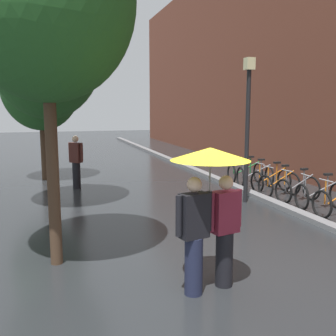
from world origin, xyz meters
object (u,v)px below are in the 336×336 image
Objects in this scene: parked_bicycle_5 at (255,176)px; parked_bicycle_6 at (245,173)px; parked_bicycle_1 at (320,195)px; parked_bicycle_2 at (298,189)px; street_lamp_post at (248,119)px; street_tree_2 at (40,85)px; parked_bicycle_3 at (279,184)px; couple_under_umbrella at (210,196)px; parked_bicycle_4 at (271,180)px; street_tree_1 at (45,50)px; pedestrian_walking_midground at (76,161)px.

parked_bicycle_5 is 0.73m from parked_bicycle_6.
parked_bicycle_1 is 1.00× the size of parked_bicycle_2.
street_lamp_post is (-1.47, 1.29, 1.97)m from parked_bicycle_1.
street_lamp_post is (-1.35, -2.53, 1.97)m from parked_bicycle_6.
parked_bicycle_6 is at bearing 91.80° from parked_bicycle_1.
street_tree_2 is 10.05m from parked_bicycle_1.
couple_under_umbrella is at bearing -131.76° from parked_bicycle_3.
parked_bicycle_4 is at bearing 79.17° from parked_bicycle_3.
street_tree_1 reaches higher than couple_under_umbrella.
street_lamp_post reaches higher than couple_under_umbrella.
street_lamp_post is at bearing -118.17° from parked_bicycle_6.
street_lamp_post is at bearing -145.85° from parked_bicycle_4.
street_tree_1 is at bearing 160.92° from parked_bicycle_1.
parked_bicycle_1 is 3.82m from parked_bicycle_6.
parked_bicycle_5 is at bearing 6.67° from street_tree_1.
parked_bicycle_4 is at bearing 34.15° from street_lamp_post.
parked_bicycle_2 is at bearing -87.69° from parked_bicycle_5.
street_tree_2 reaches higher than parked_bicycle_3.
street_tree_1 is 5.07× the size of parked_bicycle_1.
street_tree_2 is 4.39× the size of parked_bicycle_2.
street_tree_2 reaches higher than parked_bicycle_5.
street_tree_2 reaches higher than parked_bicycle_2.
parked_bicycle_5 is 5.97m from pedestrian_walking_midground.
pedestrian_walking_midground reaches higher than parked_bicycle_6.
parked_bicycle_4 is 0.96× the size of parked_bicycle_5.
parked_bicycle_2 is at bearing 42.86° from couple_under_umbrella.
parked_bicycle_1 is at bearing -41.27° from street_lamp_post.
parked_bicycle_1 is 1.04× the size of parked_bicycle_6.
parked_bicycle_3 is 2.22m from parked_bicycle_6.
pedestrian_walking_midground is at bearing 99.16° from couple_under_umbrella.
parked_bicycle_4 is (0.13, 0.66, 0.00)m from parked_bicycle_3.
parked_bicycle_3 is at bearing -36.80° from street_tree_2.
couple_under_umbrella is 1.20× the size of pedestrian_walking_midground.
parked_bicycle_4 is at bearing -32.56° from street_tree_2.
couple_under_umbrella reaches higher than parked_bicycle_5.
street_tree_1 is at bearing -167.15° from parked_bicycle_6.
parked_bicycle_6 is (-0.12, 3.82, 0.00)m from parked_bicycle_1.
street_tree_1 reaches higher than street_lamp_post.
parked_bicycle_1 is 2.78m from street_lamp_post.
street_tree_1 reaches higher than parked_bicycle_3.
couple_under_umbrella reaches higher than parked_bicycle_1.
parked_bicycle_3 is 1.04× the size of parked_bicycle_6.
parked_bicycle_1 is (6.90, -6.64, -3.07)m from street_tree_2.
couple_under_umbrella is at bearing -137.14° from parked_bicycle_2.
street_tree_2 is 10.44m from couple_under_umbrella.
couple_under_umbrella reaches higher than parked_bicycle_6.
parked_bicycle_2 is at bearing -12.31° from street_tree_1.
parked_bicycle_1 and parked_bicycle_2 have the same top height.
parked_bicycle_5 is (0.03, 1.48, 0.00)m from parked_bicycle_3.
parked_bicycle_4 is (0.01, 1.39, 0.00)m from parked_bicycle_2.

